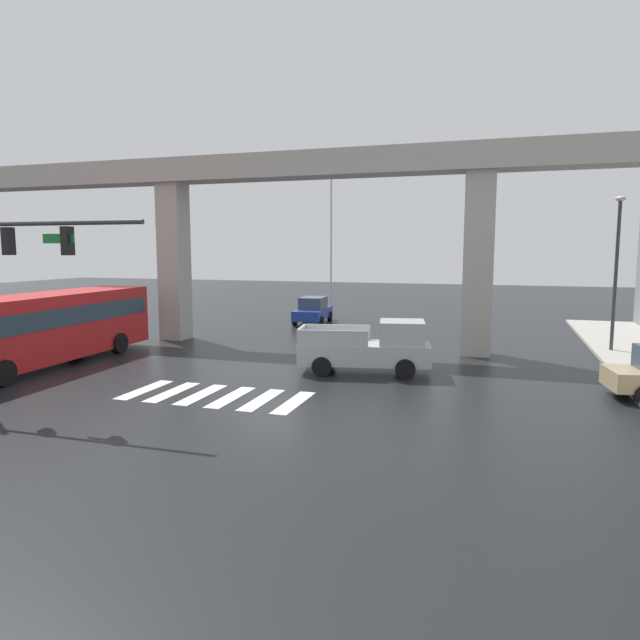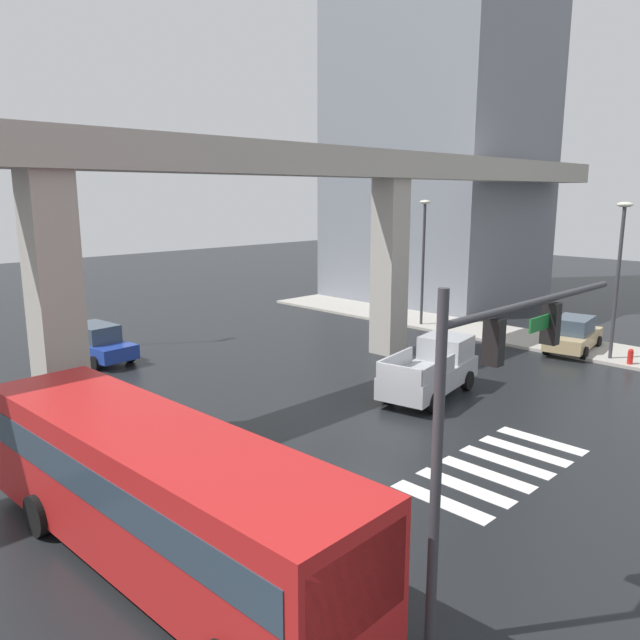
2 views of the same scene
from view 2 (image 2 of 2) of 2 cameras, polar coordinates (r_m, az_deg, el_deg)
ground_plane at (r=21.02m, az=4.79°, el=-9.64°), size 120.00×120.00×0.00m
crosswalk_stripes at (r=18.60m, az=15.99°, el=-12.98°), size 6.05×2.80×0.01m
elevated_overpass at (r=23.67m, az=-5.68°, el=12.51°), size 55.32×1.82×9.49m
sidewalk_east at (r=34.28m, az=18.79°, el=-1.68°), size 4.00×36.00×0.15m
pickup_truck at (r=24.11m, az=10.39°, el=-4.50°), size 5.36×2.77×2.08m
city_bus at (r=13.46m, az=-14.89°, el=-14.75°), size 3.06×10.88×2.99m
sedan_tan at (r=32.49m, az=22.37°, el=-1.25°), size 4.52×2.45×1.72m
sedan_blue at (r=30.21m, az=-20.00°, el=-2.00°), size 2.23×4.43×1.72m
traffic_signal_mast at (r=11.43m, az=15.84°, el=-5.22°), size 6.49×0.32×6.20m
street_lamp_near_corner at (r=30.74m, az=25.91°, el=4.78°), size 0.44×0.70×7.24m
street_lamp_mid_block at (r=35.68m, az=9.54°, el=6.58°), size 0.44×0.70×7.24m
fire_hydrant at (r=30.74m, az=26.74°, el=-3.14°), size 0.24×0.24×0.85m
flagpole at (r=32.63m, az=-22.55°, el=8.09°), size 1.16×0.12×10.57m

